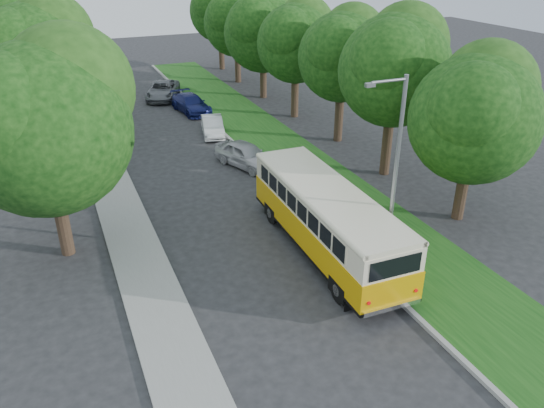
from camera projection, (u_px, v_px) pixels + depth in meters
name	position (u px, v px, depth m)	size (l,w,h in m)	color
ground	(264.00, 262.00, 22.23)	(120.00, 120.00, 0.00)	#242426
curb	(292.00, 198.00, 27.57)	(0.20, 70.00, 0.15)	gray
grass_verge	(331.00, 191.00, 28.40)	(4.50, 70.00, 0.13)	#154712
sidewalk	(128.00, 229.00, 24.63)	(2.20, 70.00, 0.12)	gray
treeline	(205.00, 43.00, 35.48)	(24.27, 41.91, 9.46)	#332319
lamppost_near	(394.00, 173.00, 19.70)	(1.71, 0.16, 8.00)	gray
lamppost_far	(91.00, 88.00, 31.90)	(1.71, 0.16, 7.50)	gray
warning_sign	(109.00, 147.00, 29.73)	(0.56, 0.10, 2.50)	gray
vintage_bus	(326.00, 221.00, 22.30)	(2.62, 10.19, 3.03)	#ECAB07
car_silver	(246.00, 155.00, 31.30)	(1.73, 4.30, 1.46)	#B8B7BC
car_white	(213.00, 126.00, 36.41)	(1.35, 3.87, 1.27)	white
car_blue	(191.00, 104.00, 41.16)	(1.91, 4.70, 1.36)	navy
car_grey	(163.00, 90.00, 44.72)	(2.38, 5.15, 1.43)	slate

